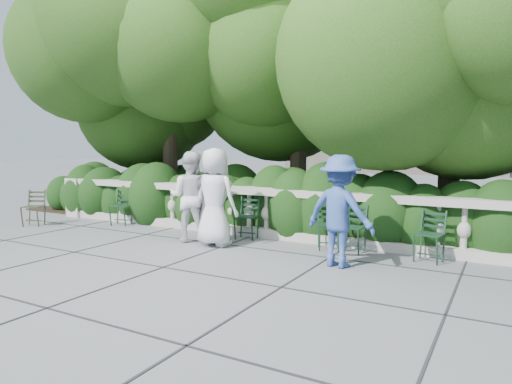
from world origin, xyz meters
The scene contains 14 objects.
ground centered at (0.00, 0.00, 0.00)m, with size 90.00×90.00×0.00m, color #56595E.
balustrade centered at (0.00, 1.80, 0.49)m, with size 12.00×0.44×1.00m.
shrub_hedge centered at (0.00, 3.00, 0.00)m, with size 15.00×2.60×1.70m, color black, non-canonical shape.
tree_canopy centered at (0.69, 3.19, 3.96)m, with size 15.04×6.52×6.78m.
chair_b centered at (-3.76, 1.24, 0.00)m, with size 0.44×0.48×0.84m, color black, non-canonical shape.
chair_c centered at (-0.45, 1.31, 0.00)m, with size 0.44×0.48×0.84m, color black, non-canonical shape.
chair_d centered at (1.35, 1.25, 0.00)m, with size 0.44×0.48×0.84m, color black, non-canonical shape.
chair_e centered at (2.94, 1.18, 0.00)m, with size 0.44×0.48×0.84m, color black, non-canonical shape.
chair_f centered at (1.70, 1.20, 0.00)m, with size 0.44×0.48×0.84m, color black, non-canonical shape.
chair_weathered centered at (-5.42, 0.19, 0.00)m, with size 0.44×0.48×0.84m, color black, non-canonical shape.
person_businessman centered at (-0.66, 0.64, 0.90)m, with size 0.88×0.57×1.80m, color silver.
person_woman_grey centered at (-0.81, 0.72, 0.80)m, with size 0.58×0.38×1.60m, color #3B3C40.
person_casual_man centered at (-1.30, 0.74, 0.87)m, with size 0.84×0.66×1.73m, color silver.
person_older_blue centered at (1.81, 0.38, 0.86)m, with size 1.11×0.64×1.71m, color #304C91.
Camera 1 is at (4.05, -6.22, 1.86)m, focal length 32.00 mm.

